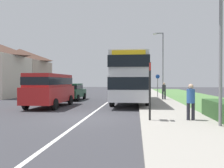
# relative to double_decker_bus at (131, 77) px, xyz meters

# --- Properties ---
(ground_plane) EXTENTS (120.00, 120.00, 0.00)m
(ground_plane) POSITION_rel_double_decker_bus_xyz_m (-1.96, -7.99, -2.14)
(ground_plane) COLOR #38383D
(lane_marking_centre) EXTENTS (0.14, 60.00, 0.01)m
(lane_marking_centre) POSITION_rel_double_decker_bus_xyz_m (-1.96, 0.01, -2.14)
(lane_marking_centre) COLOR silver
(lane_marking_centre) RESTS_ON ground_plane
(pavement_near_side) EXTENTS (3.20, 68.00, 0.12)m
(pavement_near_side) POSITION_rel_double_decker_bus_xyz_m (2.24, -1.99, -2.08)
(pavement_near_side) COLOR #9E998E
(pavement_near_side) RESTS_ON ground_plane
(grass_verge_seaward) EXTENTS (6.00, 68.00, 0.08)m
(grass_verge_seaward) POSITION_rel_double_decker_bus_xyz_m (6.54, -1.99, -2.10)
(grass_verge_seaward) COLOR #517F42
(grass_verge_seaward) RESTS_ON ground_plane
(double_decker_bus) EXTENTS (2.80, 10.71, 3.70)m
(double_decker_bus) POSITION_rel_double_decker_bus_xyz_m (0.00, 0.00, 0.00)
(double_decker_bus) COLOR #BCBCC1
(double_decker_bus) RESTS_ON ground_plane
(parked_van_red) EXTENTS (2.11, 5.21, 2.27)m
(parked_van_red) POSITION_rel_double_decker_bus_xyz_m (-5.49, -3.68, -0.79)
(parked_van_red) COLOR #B21E1E
(parked_van_red) RESTS_ON ground_plane
(parked_car_dark_green) EXTENTS (1.95, 4.05, 1.57)m
(parked_car_dark_green) POSITION_rel_double_decker_bus_xyz_m (-5.59, 1.99, -1.27)
(parked_car_dark_green) COLOR #19472D
(parked_car_dark_green) RESTS_ON ground_plane
(pedestrian_at_stop) EXTENTS (0.34, 0.34, 1.67)m
(pedestrian_at_stop) POSITION_rel_double_decker_bus_xyz_m (2.78, -8.78, -1.17)
(pedestrian_at_stop) COLOR #23232D
(pedestrian_at_stop) RESTS_ON ground_plane
(pedestrian_walking_away) EXTENTS (0.34, 0.34, 1.67)m
(pedestrian_walking_away) POSITION_rel_double_decker_bus_xyz_m (2.98, 2.31, -1.17)
(pedestrian_walking_away) COLOR #23232D
(pedestrian_walking_away) RESTS_ON ground_plane
(bus_stop_sign) EXTENTS (0.09, 0.52, 2.60)m
(bus_stop_sign) POSITION_rel_double_decker_bus_xyz_m (1.04, -8.96, -0.60)
(bus_stop_sign) COLOR black
(bus_stop_sign) RESTS_ON ground_plane
(cycle_route_sign) EXTENTS (0.44, 0.08, 2.52)m
(cycle_route_sign) POSITION_rel_double_decker_bus_xyz_m (2.74, 5.84, -0.71)
(cycle_route_sign) COLOR slate
(cycle_route_sign) RESTS_ON ground_plane
(street_lamp_near) EXTENTS (1.14, 0.20, 6.53)m
(street_lamp_near) POSITION_rel_double_decker_bus_xyz_m (3.45, -9.95, 1.66)
(street_lamp_near) COLOR slate
(street_lamp_near) RESTS_ON ground_plane
(street_lamp_mid) EXTENTS (1.14, 0.20, 7.12)m
(street_lamp_mid) POSITION_rel_double_decker_bus_xyz_m (3.26, 6.45, 1.96)
(street_lamp_mid) COLOR slate
(street_lamp_mid) RESTS_ON ground_plane
(house_terrace_far_side) EXTENTS (6.95, 12.92, 6.35)m
(house_terrace_far_side) POSITION_rel_double_decker_bus_xyz_m (-15.83, 7.94, 1.03)
(house_terrace_far_side) COLOR beige
(house_terrace_far_side) RESTS_ON ground_plane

